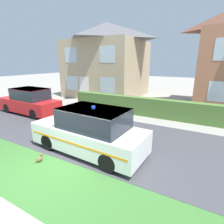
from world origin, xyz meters
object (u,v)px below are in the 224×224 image
house_left (107,60)px  police_car (90,131)px  cat (40,158)px  neighbour_car_near (30,102)px

house_left → police_car: bearing=-62.8°
cat → house_left: bearing=16.3°
neighbour_car_near → house_left: bearing=-95.2°
police_car → house_left: house_left is taller
cat → neighbour_car_near: neighbour_car_near is taller
cat → house_left: 13.62m
neighbour_car_near → house_left: house_left is taller
police_car → cat: size_ratio=13.58×
cat → neighbour_car_near: (-5.49, 3.79, 0.69)m
police_car → neighbour_car_near: bearing=-16.8°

